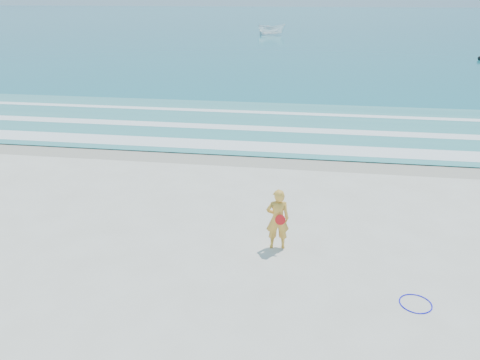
# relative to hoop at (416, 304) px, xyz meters

# --- Properties ---
(ground) EXTENTS (400.00, 400.00, 0.00)m
(ground) POSITION_rel_hoop_xyz_m (-5.07, 0.18, -0.01)
(ground) COLOR silver
(ground) RESTS_ON ground
(wet_sand) EXTENTS (400.00, 2.40, 0.00)m
(wet_sand) POSITION_rel_hoop_xyz_m (-5.07, 9.18, -0.01)
(wet_sand) COLOR #B2A893
(wet_sand) RESTS_ON ground
(ocean) EXTENTS (400.00, 190.00, 0.04)m
(ocean) POSITION_rel_hoop_xyz_m (-5.07, 105.18, 0.01)
(ocean) COLOR #19727F
(ocean) RESTS_ON ground
(shallow) EXTENTS (400.00, 10.00, 0.01)m
(shallow) POSITION_rel_hoop_xyz_m (-5.07, 14.18, 0.03)
(shallow) COLOR #59B7AD
(shallow) RESTS_ON ocean
(foam_near) EXTENTS (400.00, 1.40, 0.01)m
(foam_near) POSITION_rel_hoop_xyz_m (-5.07, 10.48, 0.04)
(foam_near) COLOR white
(foam_near) RESTS_ON shallow
(foam_mid) EXTENTS (400.00, 0.90, 0.01)m
(foam_mid) POSITION_rel_hoop_xyz_m (-5.07, 13.38, 0.04)
(foam_mid) COLOR white
(foam_mid) RESTS_ON shallow
(foam_far) EXTENTS (400.00, 0.60, 0.01)m
(foam_far) POSITION_rel_hoop_xyz_m (-5.07, 16.68, 0.04)
(foam_far) COLOR white
(foam_far) RESTS_ON shallow
(hoop) EXTENTS (0.91, 0.91, 0.03)m
(hoop) POSITION_rel_hoop_xyz_m (0.00, 0.00, 0.00)
(hoop) COLOR #0D0CE6
(hoop) RESTS_ON ground
(boat) EXTENTS (4.19, 1.60, 1.62)m
(boat) POSITION_rel_hoop_xyz_m (-9.11, 66.24, 0.83)
(boat) COLOR white
(boat) RESTS_ON ocean
(buoy) EXTENTS (0.41, 0.41, 0.41)m
(buoy) POSITION_rel_hoop_xyz_m (13.69, 41.06, 0.23)
(buoy) COLOR black
(buoy) RESTS_ON ocean
(woman) EXTENTS (0.67, 0.50, 1.69)m
(woman) POSITION_rel_hoop_xyz_m (-3.23, 2.01, 0.83)
(woman) COLOR gold
(woman) RESTS_ON ground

